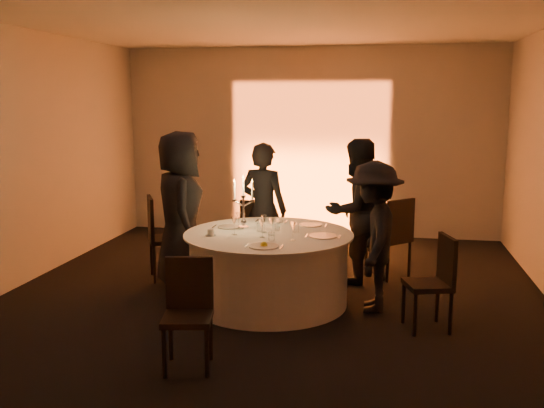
% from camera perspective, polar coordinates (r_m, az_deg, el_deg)
% --- Properties ---
extents(floor, '(7.00, 7.00, 0.00)m').
position_cam_1_polar(floor, '(6.64, -0.32, -9.26)').
color(floor, black).
rests_on(floor, ground).
extents(ceiling, '(7.00, 7.00, 0.00)m').
position_cam_1_polar(ceiling, '(6.33, -0.35, 17.36)').
color(ceiling, silver).
rests_on(ceiling, wall_back).
extents(wall_back, '(7.00, 0.00, 7.00)m').
position_cam_1_polar(wall_back, '(9.75, 3.57, 5.85)').
color(wall_back, beige).
rests_on(wall_back, floor).
extents(wall_front, '(7.00, 0.00, 7.00)m').
position_cam_1_polar(wall_front, '(2.99, -13.12, -3.32)').
color(wall_front, beige).
rests_on(wall_front, floor).
extents(wall_left, '(0.00, 7.00, 7.00)m').
position_cam_1_polar(wall_left, '(7.48, -23.60, 3.86)').
color(wall_left, beige).
rests_on(wall_left, floor).
extents(uplighter_fixture, '(0.25, 0.12, 0.10)m').
position_cam_1_polar(uplighter_fixture, '(9.67, 3.26, -2.88)').
color(uplighter_fixture, black).
rests_on(uplighter_fixture, floor).
extents(banquet_table, '(1.80, 1.80, 0.77)m').
position_cam_1_polar(banquet_table, '(6.52, -0.32, -6.07)').
color(banquet_table, black).
rests_on(banquet_table, floor).
extents(chair_left, '(0.60, 0.60, 1.02)m').
position_cam_1_polar(chair_left, '(7.48, -10.42, -2.66)').
color(chair_left, black).
rests_on(chair_left, floor).
extents(chair_back_left, '(0.49, 0.49, 0.92)m').
position_cam_1_polar(chair_back_left, '(7.75, -1.29, -2.52)').
color(chair_back_left, black).
rests_on(chair_back_left, floor).
extents(chair_back_right, '(0.61, 0.61, 0.99)m').
position_cam_1_polar(chair_back_right, '(7.53, 11.35, -2.72)').
color(chair_back_right, black).
rests_on(chair_back_right, floor).
extents(chair_right, '(0.49, 0.49, 0.91)m').
position_cam_1_polar(chair_right, '(5.97, 15.13, -6.67)').
color(chair_right, black).
rests_on(chair_right, floor).
extents(chair_front, '(0.46, 0.46, 0.89)m').
position_cam_1_polar(chair_front, '(5.05, -7.87, -9.56)').
color(chair_front, black).
rests_on(chair_front, floor).
extents(guest_left, '(0.87, 1.04, 1.82)m').
position_cam_1_polar(guest_left, '(7.12, -8.61, -0.50)').
color(guest_left, black).
rests_on(guest_left, floor).
extents(guest_back_left, '(0.68, 0.53, 1.66)m').
position_cam_1_polar(guest_back_left, '(7.47, -0.81, -0.53)').
color(guest_back_left, black).
rests_on(guest_back_left, floor).
extents(guest_back_right, '(1.06, 1.04, 1.72)m').
position_cam_1_polar(guest_back_right, '(7.26, 7.92, -0.67)').
color(guest_back_right, black).
rests_on(guest_back_right, floor).
extents(guest_right, '(0.58, 1.01, 1.56)m').
position_cam_1_polar(guest_right, '(6.31, 9.53, -3.03)').
color(guest_right, black).
rests_on(guest_right, floor).
extents(plate_left, '(0.35, 0.25, 0.01)m').
position_cam_1_polar(plate_left, '(6.72, -4.06, -2.17)').
color(plate_left, silver).
rests_on(plate_left, banquet_table).
extents(plate_back_left, '(0.35, 0.28, 0.01)m').
position_cam_1_polar(plate_back_left, '(7.03, -0.06, -1.61)').
color(plate_back_left, silver).
rests_on(plate_back_left, banquet_table).
extents(plate_back_right, '(0.35, 0.25, 0.01)m').
position_cam_1_polar(plate_back_right, '(6.82, 3.64, -1.98)').
color(plate_back_right, silver).
rests_on(plate_back_right, banquet_table).
extents(plate_right, '(0.36, 0.30, 0.01)m').
position_cam_1_polar(plate_right, '(6.28, 4.82, -3.02)').
color(plate_right, silver).
rests_on(plate_right, banquet_table).
extents(plate_front, '(0.36, 0.29, 0.08)m').
position_cam_1_polar(plate_front, '(5.82, -0.77, -3.91)').
color(plate_front, silver).
rests_on(plate_front, banquet_table).
extents(coffee_cup, '(0.11, 0.11, 0.07)m').
position_cam_1_polar(coffee_cup, '(6.33, -5.79, -2.73)').
color(coffee_cup, silver).
rests_on(coffee_cup, banquet_table).
extents(candelabra, '(0.25, 0.12, 0.59)m').
position_cam_1_polar(candelabra, '(6.65, -2.70, -0.53)').
color(candelabra, white).
rests_on(candelabra, banquet_table).
extents(wine_glass_a, '(0.07, 0.07, 0.19)m').
position_cam_1_polar(wine_glass_a, '(6.59, -3.15, -1.23)').
color(wine_glass_a, white).
rests_on(wine_glass_a, banquet_table).
extents(wine_glass_b, '(0.07, 0.07, 0.19)m').
position_cam_1_polar(wine_glass_b, '(6.33, -3.58, -1.69)').
color(wine_glass_b, white).
rests_on(wine_glass_b, banquet_table).
extents(wine_glass_c, '(0.07, 0.07, 0.19)m').
position_cam_1_polar(wine_glass_c, '(6.42, -0.74, -1.51)').
color(wine_glass_c, white).
rests_on(wine_glass_c, banquet_table).
extents(wine_glass_d, '(0.07, 0.07, 0.19)m').
position_cam_1_polar(wine_glass_d, '(6.29, -0.04, -1.75)').
color(wine_glass_d, white).
rests_on(wine_glass_d, banquet_table).
extents(wine_glass_e, '(0.07, 0.07, 0.19)m').
position_cam_1_polar(wine_glass_e, '(6.19, -0.93, -1.94)').
color(wine_glass_e, white).
rests_on(wine_glass_e, banquet_table).
extents(wine_glass_f, '(0.07, 0.07, 0.19)m').
position_cam_1_polar(wine_glass_f, '(6.06, 1.97, -2.20)').
color(wine_glass_f, white).
rests_on(wine_glass_f, banquet_table).
extents(tumbler_a, '(0.07, 0.07, 0.09)m').
position_cam_1_polar(tumbler_a, '(6.45, 2.30, -2.30)').
color(tumbler_a, white).
rests_on(tumbler_a, banquet_table).
extents(tumbler_b, '(0.07, 0.07, 0.09)m').
position_cam_1_polar(tumbler_b, '(6.51, -1.15, -2.20)').
color(tumbler_b, white).
rests_on(tumbler_b, banquet_table).
extents(tumbler_c, '(0.07, 0.07, 0.09)m').
position_cam_1_polar(tumbler_c, '(6.57, 0.51, -2.08)').
color(tumbler_c, white).
rests_on(tumbler_c, banquet_table).
extents(tumbler_d, '(0.07, 0.07, 0.09)m').
position_cam_1_polar(tumbler_d, '(6.06, -0.05, -3.08)').
color(tumbler_d, white).
rests_on(tumbler_d, banquet_table).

